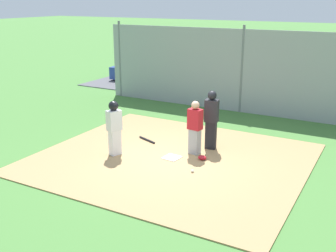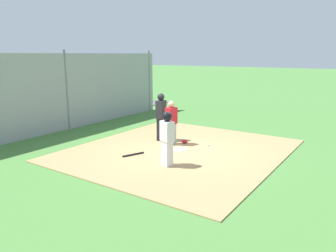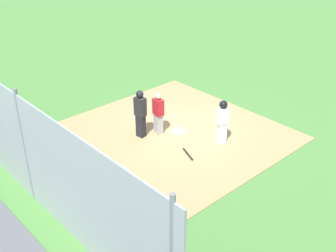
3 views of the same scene
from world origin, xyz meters
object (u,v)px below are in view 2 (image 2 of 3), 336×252
Objects in this scene: umpire at (161,116)px; catcher at (171,122)px; baseball at (209,145)px; runner at (167,136)px; parked_car_white at (76,101)px; baseball_bat at (133,154)px; catcher_mask at (185,141)px; home_plate at (179,149)px.

catcher is at bearing -29.17° from umpire.
runner is at bearing -1.52° from baseball.
umpire is at bearing -81.07° from baseball.
catcher is 8.63m from parked_car_white.
parked_car_white is at bearing 84.30° from runner.
runner is 2.11× the size of baseball_bat.
catcher reaches higher than catcher_mask.
catcher is 6.47× the size of catcher_mask.
runner reaches higher than catcher.
catcher is (-0.41, -0.61, 0.79)m from home_plate.
catcher is 0.36× the size of parked_car_white.
catcher_mask is at bearing -160.19° from home_plate.
baseball is (-0.94, 0.61, 0.03)m from home_plate.
umpire is 1.11× the size of runner.
parked_car_white is (-2.71, -8.19, -0.22)m from catcher.
runner reaches higher than parked_car_white.
umpire is at bearing -118.08° from home_plate.
umpire is 2.22m from baseball_bat.
umpire is 7.98m from parked_car_white.
runner is at bearing -110.39° from parked_car_white.
runner reaches higher than baseball.
umpire is at bearing -148.94° from baseball_bat.
umpire is (-0.24, -0.61, 0.12)m from catcher.
umpire reaches higher than home_plate.
home_plate is 0.10× the size of parked_car_white.
home_plate is 1.12m from baseball.
catcher is 0.99× the size of runner.
parked_car_white is at bearing -109.50° from home_plate.
catcher_mask reaches higher than home_plate.
runner is 10.45m from parked_car_white.
baseball_bat is at bearing -113.37° from parked_car_white.
baseball_bat is at bearing -90.19° from catcher.
catcher_mask reaches higher than baseball.
baseball_bat is at bearing -88.21° from umpire.
home_plate is at bearing -33.28° from baseball.
catcher reaches higher than baseball_bat.
umpire is 0.40× the size of parked_car_white.
umpire is 2.81m from runner.
runner is at bearing 19.69° from catcher_mask.
baseball is 0.02× the size of parked_car_white.
home_plate is at bearing -25.56° from catcher.
catcher is at bearing -102.20° from parked_car_white.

